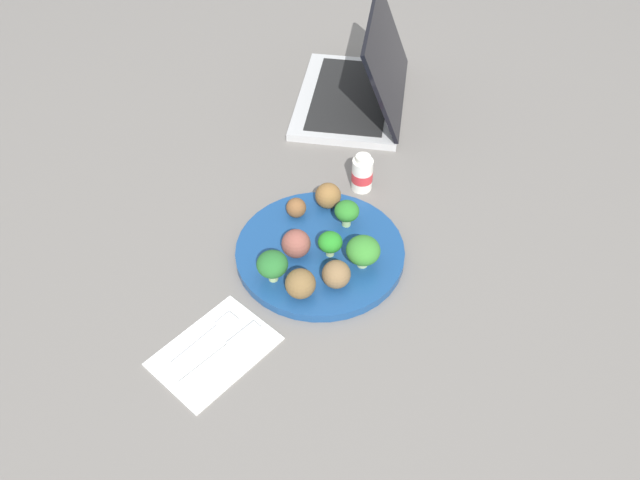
{
  "coord_description": "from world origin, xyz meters",
  "views": [
    {
      "loc": [
        -0.56,
        -0.45,
        0.78
      ],
      "look_at": [
        0.0,
        0.0,
        0.04
      ],
      "focal_mm": 35.58,
      "sensor_mm": 36.0,
      "label": 1
    }
  ],
  "objects": [
    {
      "name": "plate",
      "position": [
        0.0,
        0.0,
        0.01
      ],
      "size": [
        0.28,
        0.28,
        0.02
      ],
      "primitive_type": "cylinder",
      "color": "navy",
      "rests_on": "ground_plane"
    },
    {
      "name": "yogurt_bottle",
      "position": [
        0.18,
        0.05,
        0.03
      ],
      "size": [
        0.04,
        0.04,
        0.07
      ],
      "color": "white",
      "rests_on": "ground_plane"
    },
    {
      "name": "meatball_back_left",
      "position": [
        0.04,
        0.08,
        0.03
      ],
      "size": [
        0.03,
        0.03,
        0.03
      ],
      "primitive_type": "sphere",
      "color": "brown",
      "rests_on": "plate"
    },
    {
      "name": "laptop",
      "position": [
        0.4,
        0.21,
        0.04
      ],
      "size": [
        0.39,
        0.35,
        0.2
      ],
      "color": "#B4B4B4",
      "rests_on": "ground_plane"
    },
    {
      "name": "broccoli_floret_front_left",
      "position": [
        0.01,
        -0.08,
        0.05
      ],
      "size": [
        0.05,
        0.05,
        0.06
      ],
      "color": "#A0BB7F",
      "rests_on": "plate"
    },
    {
      "name": "broccoli_floret_far_rim",
      "position": [
        0.07,
        0.0,
        0.05
      ],
      "size": [
        0.04,
        0.04,
        0.05
      ],
      "color": "#95B875",
      "rests_on": "plate"
    },
    {
      "name": "napkin",
      "position": [
        -0.25,
        0.0,
        0.0
      ],
      "size": [
        0.18,
        0.13,
        0.01
      ],
      "primitive_type": "cube",
      "rotation": [
        0.0,
        0.0,
        -0.06
      ],
      "color": "white",
      "rests_on": "ground_plane"
    },
    {
      "name": "broccoli_floret_mid_right",
      "position": [
        -0.1,
        0.02,
        0.05
      ],
      "size": [
        0.05,
        0.05,
        0.05
      ],
      "color": "#A4BE79",
      "rests_on": "plate"
    },
    {
      "name": "fork",
      "position": [
        -0.24,
        0.02,
        0.01
      ],
      "size": [
        0.12,
        0.02,
        0.01
      ],
      "color": "silver",
      "rests_on": "napkin"
    },
    {
      "name": "meatball_near_rim",
      "position": [
        -0.04,
        -0.07,
        0.04
      ],
      "size": [
        0.05,
        0.05,
        0.05
      ],
      "primitive_type": "sphere",
      "color": "brown",
      "rests_on": "plate"
    },
    {
      "name": "knife",
      "position": [
        -0.24,
        -0.02,
        0.01
      ],
      "size": [
        0.15,
        0.03,
        0.01
      ],
      "color": "white",
      "rests_on": "napkin"
    },
    {
      "name": "meatball_back_right",
      "position": [
        -0.03,
        0.02,
        0.04
      ],
      "size": [
        0.05,
        0.05,
        0.05
      ],
      "primitive_type": "sphere",
      "color": "brown",
      "rests_on": "plate"
    },
    {
      "name": "broccoli_floret_back_right",
      "position": [
        -0.0,
        -0.02,
        0.04
      ],
      "size": [
        0.04,
        0.04,
        0.04
      ],
      "color": "#9CBB7C",
      "rests_on": "plate"
    },
    {
      "name": "ground_plane",
      "position": [
        0.0,
        0.0,
        0.0
      ],
      "size": [
        4.0,
        4.0,
        0.0
      ],
      "primitive_type": "plane",
      "color": "slate"
    },
    {
      "name": "meatball_mid_right",
      "position": [
        -0.09,
        -0.04,
        0.04
      ],
      "size": [
        0.05,
        0.05,
        0.05
      ],
      "primitive_type": "sphere",
      "color": "brown",
      "rests_on": "plate"
    },
    {
      "name": "meatball_center",
      "position": [
        0.09,
        0.05,
        0.04
      ],
      "size": [
        0.05,
        0.05,
        0.05
      ],
      "primitive_type": "sphere",
      "color": "brown",
      "rests_on": "plate"
    }
  ]
}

